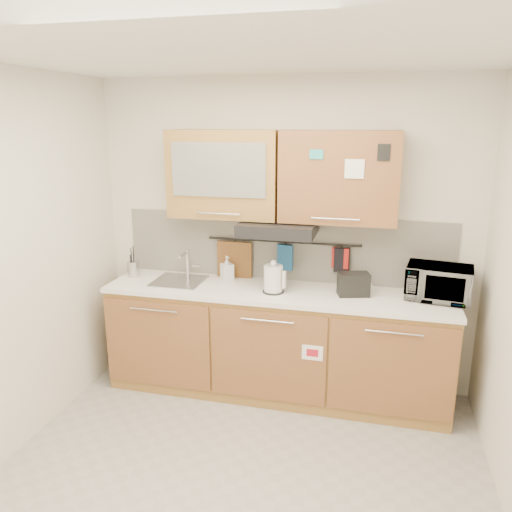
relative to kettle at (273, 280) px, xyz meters
The scene contains 19 objects.
floor 1.52m from the kettle, 89.52° to the right, with size 3.20×3.20×0.00m, color #9E9993.
ceiling 1.94m from the kettle, 89.52° to the right, with size 3.20×3.20×0.00m, color white.
wall_back 0.46m from the kettle, 88.57° to the left, with size 3.20×3.20×0.00m, color silver.
base_cabinet 0.62m from the kettle, 81.88° to the left, with size 2.80×0.64×0.88m.
countertop 0.14m from the kettle, 81.58° to the left, with size 2.82×0.62×0.04m, color white.
backsplash 0.40m from the kettle, 88.52° to the left, with size 2.80×0.02×0.56m, color silver.
upper_cabinets 0.83m from the kettle, 88.68° to the left, with size 1.82×0.37×0.70m.
range_hood 0.41m from the kettle, 85.66° to the left, with size 0.60×0.46×0.10m, color black.
sink 0.85m from the kettle, behind, with size 0.42×0.40×0.26m.
utensil_rail 0.40m from the kettle, 88.34° to the left, with size 0.02×0.02×1.30m, color black.
utensil_crock 1.30m from the kettle, behind, with size 0.13×0.13×0.27m.
kettle is the anchor object (origin of this frame).
toaster 0.63m from the kettle, ahead, with size 0.27×0.20×0.18m.
microwave 1.27m from the kettle, ahead, with size 0.48×0.32×0.26m, color #999999.
soap_bottle 0.50m from the kettle, 154.11° to the left, with size 0.10×0.10×0.21m, color #999999.
cutting_board 0.52m from the kettle, 143.23° to the left, with size 0.31×0.02×0.38m, color brown.
oven_mitt 0.33m from the kettle, 83.64° to the left, with size 0.13×0.03×0.22m, color #1F548E.
dark_pouch 0.61m from the kettle, 31.18° to the left, with size 0.13×0.04×0.20m, color black.
pot_holder 0.60m from the kettle, 31.80° to the left, with size 0.14×0.02×0.17m, color red.
Camera 1 is at (0.76, -2.58, 2.24)m, focal length 35.00 mm.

